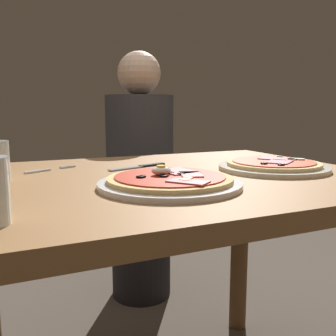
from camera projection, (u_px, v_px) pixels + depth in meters
name	position (u px, v px, depth m)	size (l,w,h in m)	color
dining_table	(171.00, 221.00, 1.00)	(1.07, 0.83, 0.75)	olive
pizza_foreground	(170.00, 181.00, 0.82)	(0.32, 0.32, 0.05)	white
pizza_across_left	(274.00, 166.00, 1.06)	(0.31, 0.31, 0.03)	silver
fork	(47.00, 170.00, 1.04)	(0.15, 0.09, 0.00)	silver
knife	(142.00, 166.00, 1.11)	(0.19, 0.08, 0.01)	silver
diner_person	(140.00, 184.00, 1.81)	(0.32, 0.32, 1.18)	black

